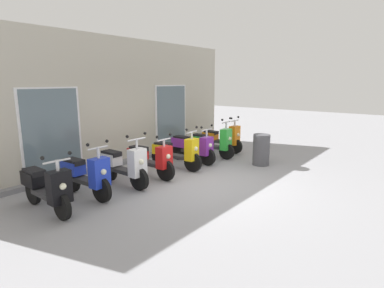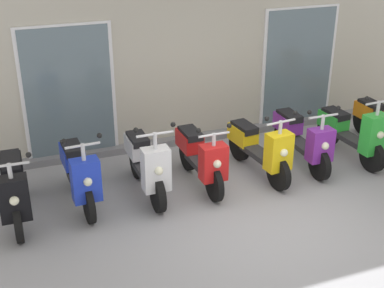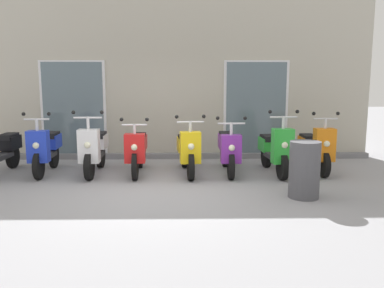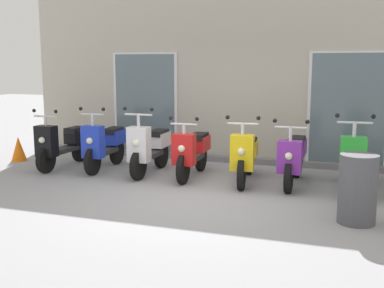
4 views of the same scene
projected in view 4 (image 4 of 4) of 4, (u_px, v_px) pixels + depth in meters
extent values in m
plane|color=#939399|center=(194.00, 198.00, 7.37)|extent=(40.00, 40.00, 0.00)
cube|color=#B2AD9E|center=(242.00, 74.00, 9.97)|extent=(9.69, 0.30, 3.67)
cube|color=slate|center=(238.00, 160.00, 10.03)|extent=(9.69, 0.20, 0.12)
cube|color=silver|center=(145.00, 105.00, 10.61)|extent=(1.52, 0.04, 2.30)
cube|color=slate|center=(145.00, 105.00, 10.59)|extent=(1.40, 0.02, 2.22)
cube|color=silver|center=(348.00, 111.00, 9.23)|extent=(1.52, 0.04, 2.30)
cube|color=slate|center=(348.00, 111.00, 9.21)|extent=(1.40, 0.02, 2.22)
cylinder|color=black|center=(46.00, 160.00, 9.04)|extent=(0.10, 0.51, 0.50)
cylinder|color=black|center=(80.00, 150.00, 10.10)|extent=(0.10, 0.51, 0.50)
cube|color=#2D2D30|center=(64.00, 150.00, 9.55)|extent=(0.28, 0.72, 0.09)
cube|color=black|center=(46.00, 141.00, 9.02)|extent=(0.39, 0.25, 0.59)
sphere|color=#F2EFCC|center=(42.00, 140.00, 8.89)|extent=(0.12, 0.12, 0.12)
cube|color=black|center=(77.00, 136.00, 9.96)|extent=(0.31, 0.53, 0.28)
cube|color=black|center=(76.00, 130.00, 9.90)|extent=(0.27, 0.49, 0.11)
cylinder|color=silver|center=(45.00, 121.00, 8.95)|extent=(0.06, 0.06, 0.22)
cylinder|color=silver|center=(45.00, 116.00, 8.94)|extent=(0.49, 0.05, 0.04)
sphere|color=black|center=(56.00, 112.00, 8.84)|extent=(0.07, 0.07, 0.07)
sphere|color=black|center=(34.00, 111.00, 9.00)|extent=(0.07, 0.07, 0.07)
cylinder|color=black|center=(93.00, 161.00, 8.86)|extent=(0.11, 0.53, 0.53)
cylinder|color=black|center=(117.00, 151.00, 9.85)|extent=(0.11, 0.53, 0.53)
cube|color=#2D2D30|center=(105.00, 151.00, 9.34)|extent=(0.29, 0.66, 0.09)
cube|color=#1E38C6|center=(93.00, 142.00, 8.84)|extent=(0.39, 0.26, 0.60)
sphere|color=#F2EFCC|center=(90.00, 141.00, 8.71)|extent=(0.12, 0.12, 0.12)
cube|color=#1E38C6|center=(114.00, 137.00, 9.70)|extent=(0.32, 0.53, 0.28)
cube|color=black|center=(113.00, 130.00, 9.64)|extent=(0.28, 0.49, 0.11)
cylinder|color=silver|center=(92.00, 120.00, 8.77)|extent=(0.06, 0.06, 0.25)
cylinder|color=silver|center=(92.00, 114.00, 8.75)|extent=(0.46, 0.06, 0.04)
sphere|color=black|center=(103.00, 109.00, 8.67)|extent=(0.07, 0.07, 0.07)
sphere|color=black|center=(81.00, 109.00, 8.80)|extent=(0.07, 0.07, 0.07)
cylinder|color=black|center=(138.00, 165.00, 8.50)|extent=(0.11, 0.53, 0.53)
cylinder|color=black|center=(161.00, 155.00, 9.52)|extent=(0.11, 0.53, 0.53)
cube|color=#2D2D30|center=(150.00, 155.00, 8.99)|extent=(0.27, 0.68, 0.09)
cube|color=white|center=(139.00, 144.00, 8.47)|extent=(0.38, 0.24, 0.63)
sphere|color=#F2EFCC|center=(136.00, 143.00, 8.35)|extent=(0.12, 0.12, 0.12)
cube|color=white|center=(159.00, 140.00, 9.37)|extent=(0.30, 0.52, 0.28)
cube|color=black|center=(158.00, 133.00, 9.31)|extent=(0.26, 0.48, 0.11)
cylinder|color=silver|center=(138.00, 121.00, 8.40)|extent=(0.06, 0.06, 0.26)
cylinder|color=silver|center=(138.00, 115.00, 8.38)|extent=(0.52, 0.04, 0.04)
sphere|color=black|center=(152.00, 109.00, 8.29)|extent=(0.07, 0.07, 0.07)
sphere|color=black|center=(125.00, 108.00, 8.45)|extent=(0.07, 0.07, 0.07)
cylinder|color=black|center=(183.00, 169.00, 8.21)|extent=(0.10, 0.54, 0.53)
cylinder|color=black|center=(201.00, 157.00, 9.22)|extent=(0.10, 0.54, 0.53)
cube|color=#2D2D30|center=(193.00, 157.00, 8.70)|extent=(0.27, 0.67, 0.09)
cube|color=red|center=(184.00, 150.00, 8.19)|extent=(0.38, 0.25, 0.54)
sphere|color=#F2EFCC|center=(181.00, 149.00, 8.06)|extent=(0.12, 0.12, 0.12)
cube|color=red|center=(200.00, 143.00, 9.08)|extent=(0.31, 0.53, 0.28)
cube|color=black|center=(199.00, 136.00, 9.01)|extent=(0.27, 0.49, 0.11)
cylinder|color=silver|center=(184.00, 129.00, 8.13)|extent=(0.06, 0.06, 0.21)
cylinder|color=silver|center=(184.00, 124.00, 8.12)|extent=(0.47, 0.05, 0.04)
sphere|color=black|center=(197.00, 119.00, 8.03)|extent=(0.07, 0.07, 0.07)
sphere|color=black|center=(171.00, 118.00, 8.17)|extent=(0.07, 0.07, 0.07)
cylinder|color=black|center=(242.00, 174.00, 7.84)|extent=(0.15, 0.53, 0.53)
cylinder|color=black|center=(249.00, 160.00, 8.94)|extent=(0.15, 0.53, 0.53)
cube|color=#2D2D30|center=(246.00, 161.00, 8.37)|extent=(0.33, 0.74, 0.09)
cube|color=yellow|center=(242.00, 153.00, 7.81)|extent=(0.40, 0.28, 0.59)
sphere|color=#F2EFCC|center=(241.00, 152.00, 7.68)|extent=(0.12, 0.12, 0.12)
cube|color=yellow|center=(249.00, 148.00, 8.80)|extent=(0.35, 0.55, 0.28)
cube|color=black|center=(249.00, 141.00, 8.74)|extent=(0.31, 0.50, 0.11)
cylinder|color=silver|center=(243.00, 129.00, 7.75)|extent=(0.06, 0.06, 0.22)
cylinder|color=silver|center=(243.00, 124.00, 7.73)|extent=(0.50, 0.09, 0.04)
sphere|color=black|center=(258.00, 118.00, 7.66)|extent=(0.07, 0.07, 0.07)
sphere|color=black|center=(228.00, 117.00, 7.77)|extent=(0.07, 0.07, 0.07)
cylinder|color=black|center=(289.00, 177.00, 7.64)|extent=(0.10, 0.51, 0.51)
cylinder|color=black|center=(297.00, 164.00, 8.70)|extent=(0.10, 0.51, 0.51)
cube|color=#2D2D30|center=(293.00, 164.00, 8.15)|extent=(0.26, 0.70, 0.09)
cube|color=purple|center=(290.00, 157.00, 7.63)|extent=(0.38, 0.24, 0.53)
sphere|color=#F2EFCC|center=(289.00, 156.00, 7.50)|extent=(0.12, 0.12, 0.12)
cube|color=purple|center=(297.00, 147.00, 8.55)|extent=(0.30, 0.52, 0.28)
cube|color=black|center=(297.00, 140.00, 8.49)|extent=(0.26, 0.48, 0.11)
cylinder|color=silver|center=(291.00, 134.00, 7.56)|extent=(0.06, 0.06, 0.25)
cylinder|color=silver|center=(291.00, 128.00, 7.55)|extent=(0.51, 0.04, 0.04)
sphere|color=black|center=(307.00, 122.00, 7.45)|extent=(0.07, 0.07, 0.07)
sphere|color=black|center=(275.00, 121.00, 7.61)|extent=(0.07, 0.07, 0.07)
cylinder|color=black|center=(352.00, 183.00, 7.28)|extent=(0.15, 0.51, 0.50)
cylinder|color=black|center=(347.00, 168.00, 8.36)|extent=(0.15, 0.51, 0.50)
cube|color=#2D2D30|center=(350.00, 169.00, 7.81)|extent=(0.31, 0.72, 0.09)
cube|color=green|center=(353.00, 158.00, 7.25)|extent=(0.40, 0.27, 0.66)
sphere|color=#F2EFCC|center=(354.00, 157.00, 7.12)|extent=(0.12, 0.12, 0.12)
cube|color=green|center=(349.00, 154.00, 8.22)|extent=(0.34, 0.54, 0.28)
cube|color=black|center=(349.00, 147.00, 8.16)|extent=(0.29, 0.50, 0.11)
cylinder|color=silver|center=(354.00, 130.00, 7.18)|extent=(0.06, 0.06, 0.25)
cylinder|color=silver|center=(355.00, 123.00, 7.16)|extent=(0.52, 0.07, 0.04)
sphere|color=black|center=(373.00, 117.00, 7.08)|extent=(0.07, 0.07, 0.07)
sphere|color=black|center=(337.00, 116.00, 7.21)|extent=(0.07, 0.07, 0.07)
cone|color=orange|center=(19.00, 149.00, 10.18)|extent=(0.32, 0.32, 0.52)
cylinder|color=#4C4C51|center=(358.00, 189.00, 6.17)|extent=(0.49, 0.49, 0.91)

